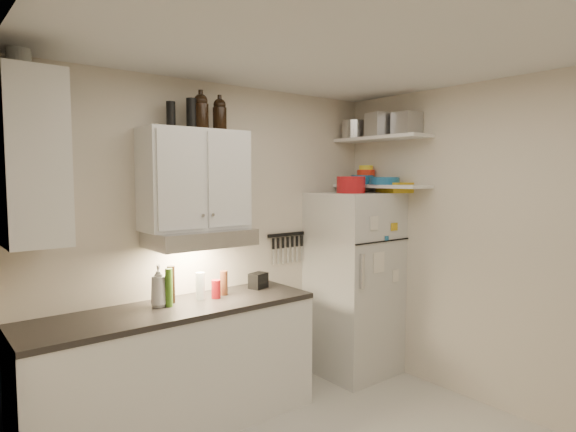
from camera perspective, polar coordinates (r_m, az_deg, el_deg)
ceiling at (r=2.90m, az=7.71°, el=19.91°), size 3.20×3.00×0.02m
back_wall at (r=4.03m, az=-8.22°, el=-3.17°), size 3.20×0.02×2.60m
left_wall at (r=2.05m, az=-26.33°, el=-11.25°), size 0.02×3.00×2.60m
right_wall at (r=4.15m, az=23.11°, el=-3.28°), size 0.02×3.00×2.60m
base_cabinet at (r=3.74m, az=-13.18°, el=-17.56°), size 2.10×0.60×0.88m
countertop at (r=3.59m, az=-13.32°, el=-10.74°), size 2.10×0.62×0.04m
upper_cabinet at (r=3.70m, az=-10.97°, el=4.25°), size 0.80×0.33×0.75m
side_cabinet at (r=3.19m, az=-28.28°, el=5.97°), size 0.33×0.55×1.00m
range_hood at (r=3.67m, az=-10.39°, el=-2.56°), size 0.76×0.46×0.12m
fridge at (r=4.61m, az=7.80°, el=-7.86°), size 0.70×0.68×1.70m
shelf_hi at (r=4.57m, az=10.99°, el=9.02°), size 0.30×0.95×0.03m
shelf_lo at (r=4.56m, az=10.90°, el=3.50°), size 0.30×0.95×0.03m
knife_strip at (r=4.40m, az=-0.16°, el=-2.20°), size 0.42×0.02×0.03m
dutch_oven at (r=4.37m, az=7.47°, el=3.69°), size 0.29×0.29×0.15m
book_stack at (r=4.55m, az=12.49°, el=3.31°), size 0.29×0.33×0.09m
spice_jar at (r=4.50m, az=8.25°, el=3.30°), size 0.06×0.06×0.09m
stock_pot at (r=4.76m, az=7.85°, el=10.10°), size 0.30×0.30×0.17m
tin_a at (r=4.55m, az=10.83°, el=10.57°), size 0.24×0.23×0.21m
tin_b at (r=4.46m, az=13.89°, el=10.56°), size 0.22×0.22×0.20m
bowl_teal at (r=4.75m, az=8.80°, el=4.27°), size 0.22×0.22×0.09m
bowl_orange at (r=4.76m, az=9.22°, el=5.11°), size 0.17×0.17×0.05m
bowl_yellow at (r=4.76m, az=9.23°, el=5.68°), size 0.14×0.14×0.04m
plates at (r=4.50m, az=11.34°, el=4.10°), size 0.35×0.35×0.07m
growler_a at (r=3.72m, az=-10.29°, el=12.13°), size 0.15×0.15×0.27m
growler_b at (r=3.82m, az=-8.10°, el=11.84°), size 0.12×0.12×0.25m
thermos_a at (r=3.69m, az=-11.37°, el=11.81°), size 0.08×0.08×0.22m
thermos_b at (r=3.68m, az=-13.71°, el=11.56°), size 0.07×0.07×0.19m
side_jar at (r=3.38m, az=-29.29°, el=15.93°), size 0.15×0.15×0.18m
soap_bottle at (r=3.58m, az=-15.08°, el=-7.73°), size 0.16×0.16×0.33m
pepper_mill at (r=3.84m, az=-7.61°, el=-7.87°), size 0.07×0.07×0.19m
oil_bottle at (r=3.57m, az=-13.94°, el=-8.24°), size 0.07×0.07×0.28m
vinegar_bottle at (r=3.67m, az=-13.68°, el=-7.90°), size 0.07×0.07×0.27m
clear_bottle at (r=3.73m, az=-10.36°, el=-8.15°), size 0.09×0.09×0.21m
red_jar at (r=3.75m, az=-8.53°, el=-8.57°), size 0.08×0.08×0.14m
caddy at (r=4.05m, az=-3.54°, el=-7.64°), size 0.17×0.15×0.13m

